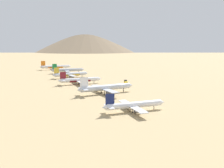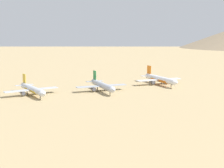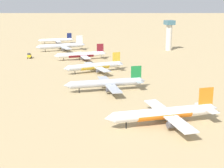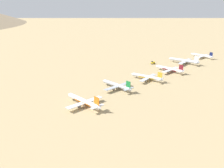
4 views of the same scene
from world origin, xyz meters
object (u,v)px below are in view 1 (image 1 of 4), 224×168
Objects in this scene: parked_jet_0 at (134,105)px; parked_jet_4 at (67,70)px; parked_jet_3 at (70,74)px; service_truck at (126,82)px; parked_jet_2 at (80,80)px; parked_jet_1 at (105,88)px; parked_jet_5 at (55,67)px.

parked_jet_0 is 0.87× the size of parked_jet_4.
parked_jet_3 is 67.20m from service_truck.
parked_jet_2 is 1.00× the size of parked_jet_3.
parked_jet_3 is at bearing -97.20° from parked_jet_4.
parked_jet_3 is (-4.97, 86.53, -0.45)m from parked_jet_1.
parked_jet_4 is (6.23, 81.72, 0.16)m from parked_jet_2.
parked_jet_4 is at bearing -81.93° from parked_jet_5.
parked_jet_3 is 40.40m from parked_jet_4.
parked_jet_3 is at bearing 91.07° from parked_jet_0.
service_truck is (34.12, -16.90, -1.47)m from parked_jet_2.
parked_jet_0 is at bearing -90.85° from parked_jet_4.
parked_jet_5 reaches higher than parked_jet_3.
parked_jet_1 is 7.47× the size of service_truck.
parked_jet_3 reaches higher than parked_jet_2.
parked_jet_2 is 41.66m from parked_jet_3.
parked_jet_0 is 0.82× the size of parked_jet_5.
parked_jet_1 reaches higher than parked_jet_0.
parked_jet_1 reaches higher than parked_jet_2.
parked_jet_3 reaches higher than parked_jet_0.
parked_jet_0 is at bearing -93.04° from parked_jet_1.
parked_jet_3 reaches higher than service_truck.
parked_jet_3 is (-2.50, 133.08, 0.31)m from parked_jet_0.
parked_jet_4 is 45.95m from parked_jet_5.
service_truck is at bearing -60.62° from parked_jet_3.
service_truck is at bearing -76.60° from parked_jet_5.
parked_jet_2 is 38.10m from service_truck.
parked_jet_1 is 172.22m from parked_jet_5.
parked_jet_3 is 85.59m from parked_jet_5.
parked_jet_0 is 0.91× the size of parked_jet_2.
parked_jet_4 is at bearing 89.15° from parked_jet_0.
service_truck is (34.34, -144.11, -1.84)m from parked_jet_5.
parked_jet_5 is (-3.88, 218.65, 0.66)m from parked_jet_0.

